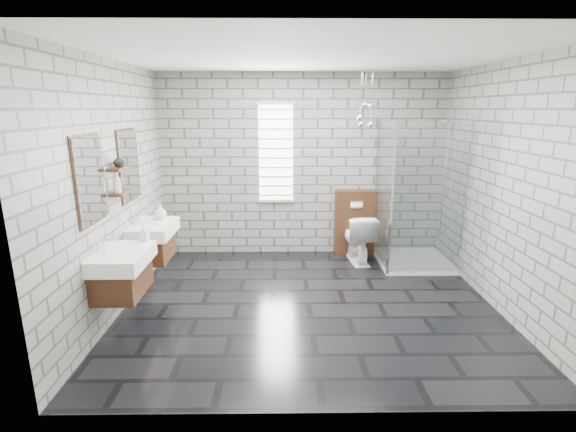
{
  "coord_description": "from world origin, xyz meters",
  "views": [
    {
      "loc": [
        -0.29,
        -4.43,
        2.2
      ],
      "look_at": [
        -0.24,
        0.35,
        0.96
      ],
      "focal_mm": 26.0,
      "sensor_mm": 36.0,
      "label": 1
    }
  ],
  "objects_px": {
    "vanity_right": "(150,231)",
    "cistern_panel": "(355,223)",
    "shower_enclosure": "(410,232)",
    "vanity_left": "(118,260)",
    "toilet": "(358,238)"
  },
  "relations": [
    {
      "from": "vanity_right",
      "to": "cistern_panel",
      "type": "bearing_deg",
      "value": 25.08
    },
    {
      "from": "shower_enclosure",
      "to": "vanity_left",
      "type": "bearing_deg",
      "value": -152.71
    },
    {
      "from": "vanity_right",
      "to": "cistern_panel",
      "type": "relative_size",
      "value": 1.57
    },
    {
      "from": "vanity_left",
      "to": "vanity_right",
      "type": "height_order",
      "value": "same"
    },
    {
      "from": "vanity_left",
      "to": "vanity_right",
      "type": "xyz_separation_m",
      "value": [
        0.0,
        1.01,
        0.0
      ]
    },
    {
      "from": "vanity_right",
      "to": "toilet",
      "type": "distance_m",
      "value": 2.9
    },
    {
      "from": "vanity_right",
      "to": "cistern_panel",
      "type": "height_order",
      "value": "vanity_right"
    },
    {
      "from": "vanity_left",
      "to": "shower_enclosure",
      "type": "relative_size",
      "value": 0.77
    },
    {
      "from": "vanity_left",
      "to": "shower_enclosure",
      "type": "xyz_separation_m",
      "value": [
        3.41,
        1.76,
        -0.25
      ]
    },
    {
      "from": "vanity_left",
      "to": "vanity_right",
      "type": "relative_size",
      "value": 1.0
    },
    {
      "from": "vanity_right",
      "to": "shower_enclosure",
      "type": "height_order",
      "value": "shower_enclosure"
    },
    {
      "from": "vanity_left",
      "to": "cistern_panel",
      "type": "xyz_separation_m",
      "value": [
        2.71,
        2.28,
        -0.26
      ]
    },
    {
      "from": "vanity_right",
      "to": "toilet",
      "type": "height_order",
      "value": "vanity_right"
    },
    {
      "from": "vanity_left",
      "to": "toilet",
      "type": "distance_m",
      "value": 3.36
    },
    {
      "from": "toilet",
      "to": "vanity_left",
      "type": "bearing_deg",
      "value": 29.9
    }
  ]
}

